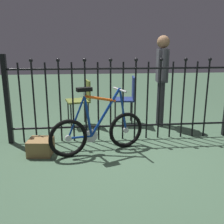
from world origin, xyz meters
TOP-DOWN VIEW (x-y plane):
  - ground_plane at (0.00, 0.00)m, footprint 20.00×20.00m
  - iron_fence at (-0.08, 0.55)m, footprint 3.50×0.07m
  - bicycle at (-0.40, 0.07)m, footprint 1.33×0.54m
  - chair_olive at (-0.64, 1.38)m, footprint 0.48×0.47m
  - chair_navy at (0.22, 1.39)m, footprint 0.42×0.42m
  - person_visitor at (0.80, 1.23)m, footprint 0.22×0.47m
  - display_crate at (-1.19, 0.07)m, footprint 0.35×0.35m

SIDE VIEW (x-z plane):
  - ground_plane at x=0.00m, z-range 0.00..0.00m
  - display_crate at x=-1.19m, z-range 0.00..0.22m
  - bicycle at x=-0.40m, z-range -0.15..0.78m
  - chair_olive at x=-0.64m, z-range 0.10..0.94m
  - chair_navy at x=0.22m, z-range 0.09..0.99m
  - iron_fence at x=-0.08m, z-range 0.00..1.34m
  - person_visitor at x=0.80m, z-range 0.16..1.78m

